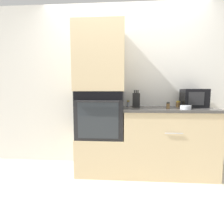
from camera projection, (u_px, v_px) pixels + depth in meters
ground_plane at (124, 181)px, 2.29m from camera, size 12.00×12.00×0.00m
wall_back at (124, 86)px, 2.77m from camera, size 8.00×0.05×2.50m
oven_cabinet_base at (101, 153)px, 2.58m from camera, size 0.66×0.60×0.53m
wall_oven at (101, 114)px, 2.51m from camera, size 0.64×0.64×0.64m
oven_cabinet_upper at (101, 59)px, 2.43m from camera, size 0.66×0.60×0.88m
counter_unit at (167, 141)px, 2.49m from camera, size 1.26×0.63×0.94m
microwave at (194, 98)px, 2.52m from camera, size 0.34×0.27×0.26m
knife_block at (136, 100)px, 2.54m from camera, size 0.10×0.13×0.25m
bowl at (186, 107)px, 2.27m from camera, size 0.14×0.14×0.05m
condiment_jar_near at (168, 105)px, 2.35m from camera, size 0.05×0.05×0.09m
condiment_jar_mid at (128, 104)px, 2.66m from camera, size 0.04×0.04×0.09m
condiment_jar_far at (178, 104)px, 2.58m from camera, size 0.06×0.06×0.09m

